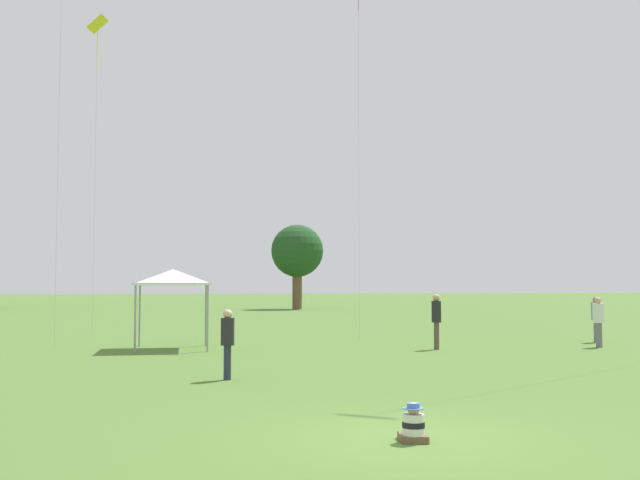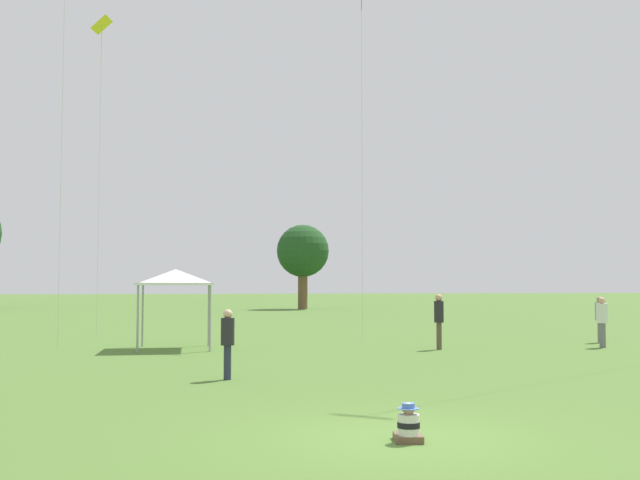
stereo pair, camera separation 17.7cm
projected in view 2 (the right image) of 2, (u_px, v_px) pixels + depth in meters
The scene contains 9 objects.
ground_plane at pixel (402, 438), 10.65m from camera, with size 300.00×300.00×0.00m, color #4C702D.
seated_toddler at pixel (409, 426), 10.38m from camera, with size 0.45×0.53×0.55m.
person_standing_0 at pixel (602, 318), 25.67m from camera, with size 0.55×0.55×1.72m.
person_standing_1 at pixel (600, 315), 27.86m from camera, with size 0.48×0.48×1.71m.
person_standing_3 at pixel (439, 316), 24.90m from camera, with size 0.38×0.38×1.84m.
person_standing_4 at pixel (228, 337), 17.14m from camera, with size 0.43×0.43×1.61m.
canopy_tent at pixel (176, 278), 25.23m from camera, with size 2.57×2.57×2.68m.
kite_1 at pixel (102, 39), 32.88m from camera, with size 0.89×1.04×13.89m.
distant_tree_1 at pixel (303, 252), 64.55m from camera, with size 4.52×4.52×7.27m.
Camera 2 is at (-3.07, -10.42, 2.20)m, focal length 42.00 mm.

